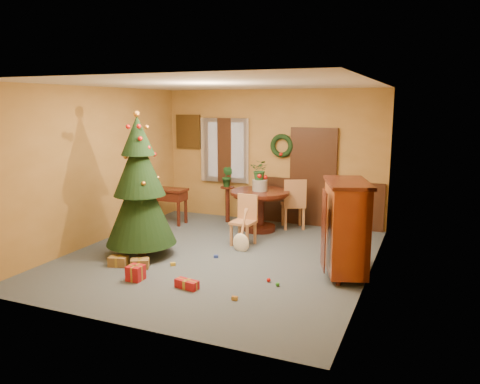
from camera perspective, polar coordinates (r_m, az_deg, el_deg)
The scene contains 21 objects.
room_envelope at distance 10.27m, azimuth 4.87°, elevation 2.41°, with size 5.50×5.50×5.50m.
dining_table at distance 9.61m, azimuth 2.42°, elevation -1.32°, with size 1.22×1.22×0.84m.
urn at distance 9.54m, azimuth 2.44°, elevation 0.82°, with size 0.31×0.31×0.23m, color slate.
centerpiece_plant at distance 9.50m, azimuth 2.45°, elevation 2.71°, with size 0.37×0.32×0.41m, color #1E4C23.
chair_near at distance 8.70m, azimuth 0.62°, elevation -3.19°, with size 0.44×0.44×0.93m.
chair_far at distance 9.81m, azimuth 6.59°, elevation -1.24°, with size 0.62×0.62×1.07m.
guitar at distance 8.32m, azimuth 0.12°, elevation -4.80°, with size 0.31×0.15×0.73m, color #EDE5C6, non-canonical shape.
plant_stand at distance 10.32m, azimuth -1.53°, elevation -1.00°, with size 0.31×0.31×0.80m.
stand_plant at distance 10.23m, azimuth -1.55°, elevation 1.90°, with size 0.25×0.20×0.45m, color #19471E.
christmas_tree at distance 8.09m, azimuth -12.13°, elevation 0.41°, with size 1.20×1.20×2.48m.
writing_desk at distance 10.33m, azimuth -8.88°, elevation -0.61°, with size 0.88×0.44×0.78m.
sideboard at distance 7.24m, azimuth 12.80°, elevation -4.00°, with size 0.94×1.27×1.46m.
gift_a at distance 7.91m, azimuth -14.60°, elevation -8.15°, with size 0.34×0.28×0.16m.
gift_b at distance 7.23m, azimuth -12.61°, elevation -9.60°, with size 0.23×0.23×0.23m.
gift_c at distance 7.72m, azimuth -12.09°, elevation -8.53°, with size 0.34×0.30×0.15m.
gift_d at distance 6.82m, azimuth -6.49°, elevation -11.09°, with size 0.37×0.20×0.13m.
toy_a at distance 8.06m, azimuth -2.95°, elevation -7.85°, with size 0.08×0.05×0.05m, color #243D9F.
toy_b at distance 6.88m, azimuth 4.60°, elevation -11.15°, with size 0.06×0.06×0.06m, color #298624.
toy_c at distance 7.76m, azimuth -8.18°, elevation -8.70°, with size 0.08×0.05×0.05m, color gold.
toy_d at distance 7.03m, azimuth 3.51°, elevation -10.67°, with size 0.06×0.06×0.06m, color red.
toy_e at distance 6.42m, azimuth -0.65°, elevation -12.83°, with size 0.08×0.05×0.05m, color #C9862F.
Camera 1 is at (3.31, -6.97, 2.58)m, focal length 35.00 mm.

